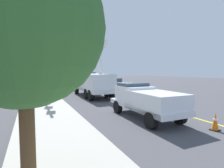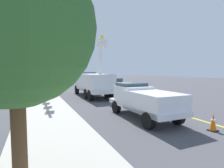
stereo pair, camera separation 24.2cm
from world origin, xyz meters
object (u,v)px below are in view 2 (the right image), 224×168
(passing_minivan, at_px, (114,82))
(traffic_signal_mast, at_px, (49,48))
(traffic_cone_leading, at_px, (213,122))
(service_pickup_truck, at_px, (144,100))
(utility_bucket_truck, at_px, (92,82))
(traffic_cone_mid_front, at_px, (96,89))

(passing_minivan, relative_size, traffic_signal_mast, 0.66)
(traffic_cone_leading, distance_m, traffic_signal_mast, 17.63)
(passing_minivan, xyz_separation_m, traffic_cone_leading, (-19.33, 7.44, -0.55))
(traffic_cone_leading, bearing_deg, service_pickup_truck, 18.01)
(passing_minivan, distance_m, traffic_signal_mast, 11.92)
(traffic_cone_leading, xyz_separation_m, traffic_signal_mast, (16.57, 3.24, 5.05))
(utility_bucket_truck, relative_size, traffic_cone_leading, 9.97)
(passing_minivan, distance_m, traffic_cone_mid_front, 4.83)
(utility_bucket_truck, relative_size, passing_minivan, 1.68)
(passing_minivan, bearing_deg, service_pickup_truck, 151.44)
(traffic_cone_leading, relative_size, traffic_cone_mid_front, 1.13)
(utility_bucket_truck, distance_m, traffic_cone_leading, 13.74)
(traffic_signal_mast, bearing_deg, service_pickup_truck, -170.88)
(traffic_signal_mast, bearing_deg, passing_minivan, -75.51)
(service_pickup_truck, relative_size, traffic_cone_leading, 6.89)
(traffic_cone_leading, bearing_deg, traffic_cone_mid_front, -10.08)
(traffic_cone_leading, relative_size, traffic_signal_mast, 0.11)
(passing_minivan, bearing_deg, traffic_cone_leading, 158.94)
(service_pickup_truck, bearing_deg, utility_bucket_truck, -10.13)
(service_pickup_truck, distance_m, traffic_cone_leading, 3.79)
(service_pickup_truck, distance_m, passing_minivan, 17.98)
(passing_minivan, bearing_deg, utility_bucket_truck, 129.84)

